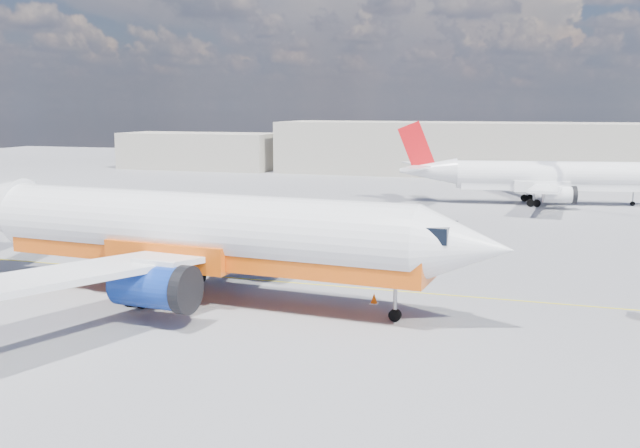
% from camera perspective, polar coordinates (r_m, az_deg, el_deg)
% --- Properties ---
extents(ground, '(240.00, 240.00, 0.00)m').
position_cam_1_polar(ground, '(39.24, 0.60, -6.08)').
color(ground, slate).
rests_on(ground, ground).
extents(taxi_line, '(70.00, 0.15, 0.01)m').
position_cam_1_polar(taxi_line, '(42.02, 1.82, -5.03)').
color(taxi_line, yellow).
rests_on(taxi_line, ground).
extents(terminal_main, '(70.00, 14.00, 8.00)m').
position_cam_1_polar(terminal_main, '(111.48, 14.70, 5.79)').
color(terminal_main, '#A8A191').
rests_on(terminal_main, ground).
extents(terminal_annex, '(26.00, 10.00, 6.00)m').
position_cam_1_polar(terminal_annex, '(122.08, -9.66, 5.79)').
color(terminal_annex, '#A8A191').
rests_on(terminal_annex, ground).
extents(main_jet, '(37.11, 29.28, 11.25)m').
position_cam_1_polar(main_jet, '(39.80, -11.13, -0.51)').
color(main_jet, white).
rests_on(main_jet, ground).
extents(second_jet, '(29.54, 22.87, 8.92)m').
position_cam_1_polar(second_jet, '(80.04, 17.15, 3.63)').
color(second_jet, white).
rests_on(second_jet, ground).
extents(traffic_cone, '(0.42, 0.42, 0.59)m').
position_cam_1_polar(traffic_cone, '(38.51, 4.35, -5.96)').
color(traffic_cone, white).
rests_on(traffic_cone, ground).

